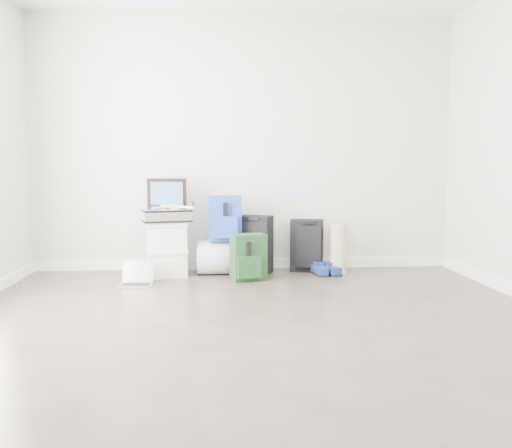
{
  "coord_description": "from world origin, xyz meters",
  "views": [
    {
      "loc": [
        -0.27,
        -3.36,
        1.1
      ],
      "look_at": [
        0.09,
        1.9,
        0.55
      ],
      "focal_mm": 38.0,
      "sensor_mm": 36.0,
      "label": 1
    }
  ],
  "objects": [
    {
      "name": "boxes_stack",
      "position": [
        -0.8,
        2.11,
        0.28
      ],
      "size": [
        0.45,
        0.39,
        0.56
      ],
      "rotation": [
        0.0,
        0.0,
        0.21
      ],
      "color": "silver",
      "rests_on": "ground"
    },
    {
      "name": "blue_backpack",
      "position": [
        -0.21,
        2.16,
        0.58
      ],
      "size": [
        0.34,
        0.25,
        0.46
      ],
      "rotation": [
        0.0,
        0.0,
        -0.02
      ],
      "color": "navy",
      "rests_on": "duffel_bag"
    },
    {
      "name": "briefcase",
      "position": [
        -0.8,
        2.11,
        0.62
      ],
      "size": [
        0.53,
        0.44,
        0.13
      ],
      "primitive_type": "cube",
      "rotation": [
        0.0,
        0.0,
        0.25
      ],
      "color": "#B2B2B7",
      "rests_on": "boxes_stack"
    },
    {
      "name": "drone",
      "position": [
        -0.72,
        2.09,
        0.71
      ],
      "size": [
        0.42,
        0.42,
        0.05
      ],
      "rotation": [
        0.0,
        0.0,
        0.04
      ],
      "color": "gold",
      "rests_on": "briefcase"
    },
    {
      "name": "rolled_rug",
      "position": [
        0.97,
        2.14,
        0.26
      ],
      "size": [
        0.17,
        0.17,
        0.51
      ],
      "primitive_type": "cylinder",
      "color": "tan",
      "rests_on": "ground"
    },
    {
      "name": "green_backpack",
      "position": [
        0.01,
        1.86,
        0.22
      ],
      "size": [
        0.37,
        0.31,
        0.46
      ],
      "rotation": [
        0.0,
        0.0,
        0.29
      ],
      "color": "#123316",
      "rests_on": "ground"
    },
    {
      "name": "duffel_bag",
      "position": [
        -0.21,
        2.19,
        0.18
      ],
      "size": [
        0.58,
        0.37,
        0.35
      ],
      "primitive_type": "cylinder",
      "rotation": [
        0.0,
        1.57,
        -0.03
      ],
      "color": "gray",
      "rests_on": "ground"
    },
    {
      "name": "carry_on",
      "position": [
        0.66,
        2.3,
        0.28
      ],
      "size": [
        0.38,
        0.28,
        0.55
      ],
      "rotation": [
        0.0,
        0.0,
        -0.16
      ],
      "color": "black",
      "rests_on": "ground"
    },
    {
      "name": "room_envelope",
      "position": [
        0.0,
        0.02,
        1.72
      ],
      "size": [
        4.52,
        5.02,
        2.71
      ],
      "color": "beige",
      "rests_on": "ground"
    },
    {
      "name": "large_suitcase",
      "position": [
        0.08,
        2.23,
        0.3
      ],
      "size": [
        0.44,
        0.38,
        0.6
      ],
      "rotation": [
        0.0,
        0.0,
        -0.4
      ],
      "color": "black",
      "rests_on": "ground"
    },
    {
      "name": "shoes",
      "position": [
        0.82,
        2.07,
        0.04
      ],
      "size": [
        0.29,
        0.29,
        0.09
      ],
      "rotation": [
        0.0,
        0.0,
        0.25
      ],
      "color": "black",
      "rests_on": "ground"
    },
    {
      "name": "laptop",
      "position": [
        -1.05,
        1.71,
        0.05
      ],
      "size": [
        0.31,
        0.23,
        0.21
      ],
      "rotation": [
        0.0,
        0.0,
        -0.08
      ],
      "color": "silver",
      "rests_on": "ground"
    },
    {
      "name": "painting",
      "position": [
        -0.8,
        2.21,
        0.84
      ],
      "size": [
        0.4,
        0.08,
        0.3
      ],
      "rotation": [
        0.0,
        0.0,
        -0.14
      ],
      "color": "black",
      "rests_on": "briefcase"
    },
    {
      "name": "ground",
      "position": [
        0.0,
        0.0,
        0.0
      ],
      "size": [
        5.0,
        5.0,
        0.0
      ],
      "primitive_type": "plane",
      "color": "#332925",
      "rests_on": "ground"
    }
  ]
}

